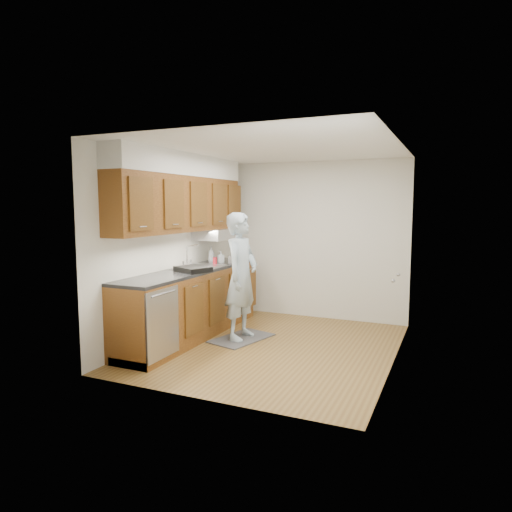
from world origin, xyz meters
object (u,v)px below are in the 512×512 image
(soda_can, at_px, (215,261))
(dish_rack, at_px, (193,269))
(person, at_px, (241,268))
(steel_can, at_px, (230,260))
(soap_bottle_a, at_px, (211,254))
(soap_bottle_b, at_px, (221,257))

(soda_can, height_order, dish_rack, soda_can)
(soda_can, relative_size, dish_rack, 0.27)
(person, height_order, dish_rack, person)
(dish_rack, bearing_deg, steel_can, 109.52)
(steel_can, distance_m, dish_rack, 0.96)
(soap_bottle_a, height_order, soap_bottle_b, soap_bottle_a)
(steel_can, bearing_deg, person, -52.08)
(soap_bottle_b, xyz_separation_m, steel_can, (0.17, -0.02, -0.03))
(soap_bottle_b, distance_m, steel_can, 0.18)
(steel_can, height_order, dish_rack, steel_can)
(soap_bottle_a, bearing_deg, steel_can, 0.91)
(person, relative_size, steel_can, 16.74)
(soap_bottle_b, distance_m, soda_can, 0.30)
(steel_can, bearing_deg, soap_bottle_a, -179.09)
(soap_bottle_a, bearing_deg, dish_rack, -74.77)
(soap_bottle_b, xyz_separation_m, dish_rack, (0.11, -0.98, -0.06))
(soda_can, bearing_deg, soap_bottle_b, 101.23)
(person, bearing_deg, steel_can, 39.95)
(soap_bottle_b, height_order, steel_can, soap_bottle_b)
(soda_can, bearing_deg, person, -30.38)
(person, height_order, soap_bottle_a, person)
(person, distance_m, steel_can, 0.78)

